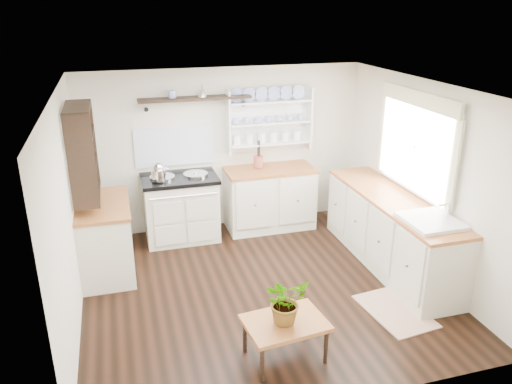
% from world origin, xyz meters
% --- Properties ---
extents(floor, '(4.00, 3.80, 0.01)m').
position_xyz_m(floor, '(0.00, 0.00, 0.00)').
color(floor, black).
rests_on(floor, ground).
extents(wall_back, '(4.00, 0.02, 2.30)m').
position_xyz_m(wall_back, '(0.00, 1.90, 1.15)').
color(wall_back, beige).
rests_on(wall_back, ground).
extents(wall_right, '(0.02, 3.80, 2.30)m').
position_xyz_m(wall_right, '(2.00, 0.00, 1.15)').
color(wall_right, beige).
rests_on(wall_right, ground).
extents(wall_left, '(0.02, 3.80, 2.30)m').
position_xyz_m(wall_left, '(-2.00, 0.00, 1.15)').
color(wall_left, beige).
rests_on(wall_left, ground).
extents(ceiling, '(4.00, 3.80, 0.01)m').
position_xyz_m(ceiling, '(0.00, 0.00, 2.30)').
color(ceiling, white).
rests_on(ceiling, wall_back).
extents(window, '(0.08, 1.55, 1.22)m').
position_xyz_m(window, '(1.95, 0.15, 1.56)').
color(window, white).
rests_on(window, wall_right).
extents(aga_cooker, '(1.02, 0.71, 0.94)m').
position_xyz_m(aga_cooker, '(-0.69, 1.57, 0.46)').
color(aga_cooker, beige).
rests_on(aga_cooker, floor).
extents(back_cabinets, '(1.27, 0.63, 0.90)m').
position_xyz_m(back_cabinets, '(0.60, 1.60, 0.46)').
color(back_cabinets, beige).
rests_on(back_cabinets, floor).
extents(right_cabinets, '(0.62, 2.43, 0.90)m').
position_xyz_m(right_cabinets, '(1.70, 0.10, 0.46)').
color(right_cabinets, beige).
rests_on(right_cabinets, floor).
extents(belfast_sink, '(0.55, 0.60, 0.45)m').
position_xyz_m(belfast_sink, '(1.70, -0.65, 0.80)').
color(belfast_sink, white).
rests_on(belfast_sink, right_cabinets).
extents(left_cabinets, '(0.62, 1.13, 0.90)m').
position_xyz_m(left_cabinets, '(-1.70, 0.90, 0.46)').
color(left_cabinets, beige).
rests_on(left_cabinets, floor).
extents(plate_rack, '(1.20, 0.22, 0.90)m').
position_xyz_m(plate_rack, '(0.65, 1.86, 1.56)').
color(plate_rack, white).
rests_on(plate_rack, wall_back).
extents(high_shelf, '(1.50, 0.29, 0.16)m').
position_xyz_m(high_shelf, '(-0.40, 1.78, 1.91)').
color(high_shelf, black).
rests_on(high_shelf, wall_back).
extents(left_shelving, '(0.28, 0.80, 1.05)m').
position_xyz_m(left_shelving, '(-1.84, 0.90, 1.55)').
color(left_shelving, black).
rests_on(left_shelving, wall_left).
extents(kettle, '(0.19, 0.19, 0.24)m').
position_xyz_m(kettle, '(-0.97, 1.45, 1.05)').
color(kettle, silver).
rests_on(kettle, aga_cooker).
extents(utensil_crock, '(0.14, 0.14, 0.16)m').
position_xyz_m(utensil_crock, '(0.45, 1.68, 0.99)').
color(utensil_crock, '#9B4739').
rests_on(utensil_crock, back_cabinets).
extents(center_table, '(0.78, 0.60, 0.40)m').
position_xyz_m(center_table, '(-0.14, -1.23, 0.35)').
color(center_table, brown).
rests_on(center_table, floor).
extents(potted_plant, '(0.47, 0.44, 0.44)m').
position_xyz_m(potted_plant, '(-0.14, -1.23, 0.61)').
color(potted_plant, '#3F7233').
rests_on(potted_plant, center_table).
extents(floor_rug, '(0.64, 0.91, 0.02)m').
position_xyz_m(floor_rug, '(1.24, -0.87, 0.01)').
color(floor_rug, '#8D6852').
rests_on(floor_rug, floor).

